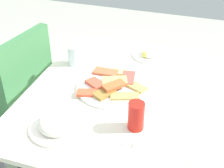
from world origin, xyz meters
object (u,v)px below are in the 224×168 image
at_px(drinking_glass, 74,55).
at_px(paper_napkin, 124,161).
at_px(salad_plate_rice, 57,124).
at_px(dining_chair, 17,94).
at_px(dining_table, 111,106).
at_px(spoon, 119,159).
at_px(fork, 129,161).
at_px(soda_can, 136,116).
at_px(salad_plate_greens, 151,54).
at_px(pide_platter, 113,86).

bearing_deg(drinking_glass, paper_napkin, -142.52).
bearing_deg(salad_plate_rice, dining_chair, 49.47).
bearing_deg(dining_table, spoon, -158.21).
relative_size(salad_plate_rice, spoon, 1.34).
distance_m(dining_chair, salad_plate_rice, 0.72).
bearing_deg(paper_napkin, fork, -90.00).
xyz_separation_m(dining_table, soda_can, (-0.22, -0.18, 0.16)).
relative_size(dining_chair, soda_can, 7.53).
height_order(salad_plate_greens, drinking_glass, drinking_glass).
distance_m(pide_platter, fork, 0.47).
height_order(salad_plate_greens, salad_plate_rice, salad_plate_rice).
bearing_deg(drinking_glass, salad_plate_rice, -164.24).
bearing_deg(dining_chair, pide_platter, -97.91).
bearing_deg(soda_can, spoon, 176.08).
bearing_deg(soda_can, pide_platter, 35.79).
height_order(drinking_glass, spoon, drinking_glass).
xyz_separation_m(paper_napkin, fork, (0.00, -0.02, 0.00)).
bearing_deg(soda_can, fork, -172.86).
distance_m(pide_platter, spoon, 0.46).
bearing_deg(spoon, salad_plate_rice, 76.07).
distance_m(dining_chair, paper_napkin, 0.99).
relative_size(dining_chair, spoon, 5.47).
bearing_deg(salad_plate_rice, soda_can, -70.92).
xyz_separation_m(pide_platter, soda_can, (-0.24, -0.17, 0.05)).
bearing_deg(spoon, soda_can, -1.88).
bearing_deg(spoon, dining_table, 23.83).
height_order(drinking_glass, paper_napkin, drinking_glass).
distance_m(salad_plate_greens, paper_napkin, 0.80).
xyz_separation_m(pide_platter, drinking_glass, (0.15, 0.27, 0.04)).
distance_m(salad_plate_rice, drinking_glass, 0.52).
relative_size(dining_table, paper_napkin, 8.46).
xyz_separation_m(dining_chair, soda_can, (-0.33, -0.81, 0.30)).
height_order(paper_napkin, spoon, spoon).
xyz_separation_m(paper_napkin, spoon, (0.00, 0.02, 0.00)).
distance_m(dining_table, paper_napkin, 0.46).
bearing_deg(pide_platter, dining_table, 178.38).
bearing_deg(pide_platter, salad_plate_rice, 160.16).
height_order(dining_table, fork, fork).
xyz_separation_m(dining_table, fork, (-0.41, -0.20, 0.10)).
relative_size(salad_plate_rice, fork, 1.20).
bearing_deg(salad_plate_rice, pide_platter, -19.84).
distance_m(dining_table, soda_can, 0.32).
bearing_deg(drinking_glass, dining_table, -123.34).
bearing_deg(paper_napkin, spoon, 90.00).
relative_size(salad_plate_greens, salad_plate_rice, 0.92).
distance_m(soda_can, spoon, 0.19).
xyz_separation_m(salad_plate_greens, spoon, (-0.79, -0.06, -0.01)).
bearing_deg(dining_table, pide_platter, -1.62).
height_order(soda_can, drinking_glass, soda_can).
distance_m(drinking_glass, paper_napkin, 0.73).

